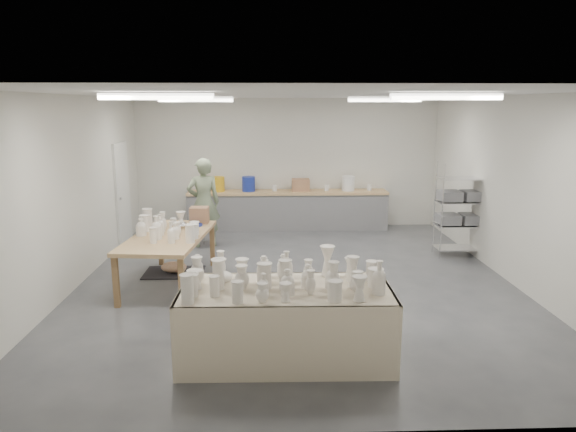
{
  "coord_description": "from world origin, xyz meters",
  "views": [
    {
      "loc": [
        -0.42,
        -8.01,
        2.83
      ],
      "look_at": [
        -0.12,
        0.25,
        1.05
      ],
      "focal_mm": 32.0,
      "sensor_mm": 36.0,
      "label": 1
    }
  ],
  "objects_px": {
    "drying_table": "(285,319)",
    "work_table": "(171,233)",
    "red_stool": "(206,229)",
    "potter": "(204,203)"
  },
  "relations": [
    {
      "from": "drying_table",
      "to": "red_stool",
      "type": "relative_size",
      "value": 5.66
    },
    {
      "from": "potter",
      "to": "red_stool",
      "type": "xyz_separation_m",
      "value": [
        0.0,
        0.27,
        -0.61
      ]
    },
    {
      "from": "potter",
      "to": "red_stool",
      "type": "relative_size",
      "value": 4.3
    },
    {
      "from": "potter",
      "to": "drying_table",
      "type": "bearing_deg",
      "value": 92.2
    },
    {
      "from": "potter",
      "to": "work_table",
      "type": "bearing_deg",
      "value": 68.19
    },
    {
      "from": "work_table",
      "to": "potter",
      "type": "relative_size",
      "value": 1.25
    },
    {
      "from": "work_table",
      "to": "potter",
      "type": "xyz_separation_m",
      "value": [
        0.26,
        2.19,
        0.08
      ]
    },
    {
      "from": "drying_table",
      "to": "work_table",
      "type": "relative_size",
      "value": 1.05
    },
    {
      "from": "drying_table",
      "to": "potter",
      "type": "height_order",
      "value": "potter"
    },
    {
      "from": "work_table",
      "to": "red_stool",
      "type": "bearing_deg",
      "value": 90.09
    }
  ]
}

